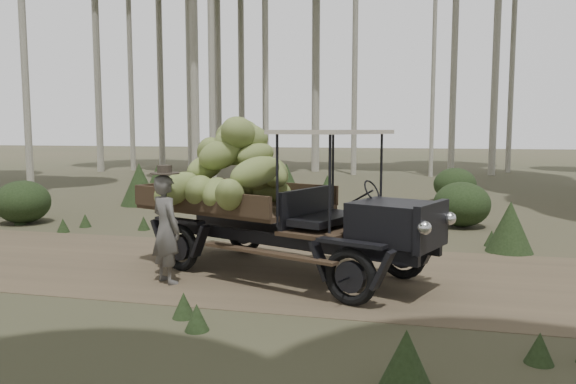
% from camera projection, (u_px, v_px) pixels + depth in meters
% --- Properties ---
extents(ground, '(120.00, 120.00, 0.00)m').
position_uv_depth(ground, '(176.00, 265.00, 9.08)').
color(ground, '#473D2B').
rests_on(ground, ground).
extents(dirt_track, '(70.00, 4.00, 0.01)m').
position_uv_depth(dirt_track, '(176.00, 264.00, 9.08)').
color(dirt_track, brown).
rests_on(dirt_track, ground).
extents(banana_truck, '(4.93, 3.18, 2.45)m').
position_uv_depth(banana_truck, '(258.00, 182.00, 8.56)').
color(banana_truck, black).
rests_on(banana_truck, ground).
extents(farmer, '(0.68, 0.62, 1.68)m').
position_uv_depth(farmer, '(166.00, 228.00, 7.93)').
color(farmer, '#504D49').
rests_on(farmer, ground).
extents(undergrowth, '(23.51, 23.19, 1.24)m').
position_uv_depth(undergrowth, '(59.00, 225.00, 10.02)').
color(undergrowth, '#233319').
rests_on(undergrowth, ground).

